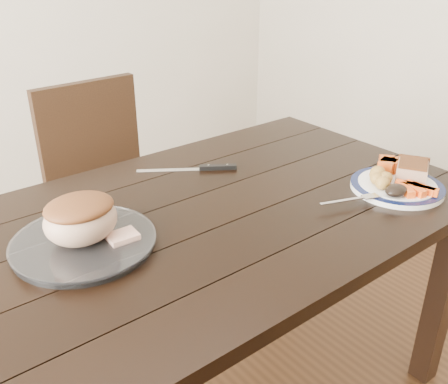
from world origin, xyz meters
TOP-DOWN VIEW (x-y plane):
  - dining_table at (0.00, 0.00)m, footprint 1.60×0.91m
  - chair_far at (0.08, 0.74)m, footprint 0.44×0.45m
  - dinner_plate at (0.56, -0.24)m, footprint 0.27×0.27m
  - plate_rim at (0.56, -0.24)m, footprint 0.27×0.27m
  - serving_platter at (-0.30, 0.03)m, footprint 0.33×0.33m
  - pork_slice at (0.61, -0.25)m, footprint 0.14×0.13m
  - roasted_potatoes at (0.51, -0.21)m, footprint 0.09×0.09m
  - carrot_batons at (0.55, -0.31)m, footprint 0.09×0.12m
  - pumpkin_wedges at (0.61, -0.17)m, footprint 0.10×0.09m
  - dark_mushroom at (0.48, -0.28)m, footprint 0.07×0.05m
  - fork at (0.37, -0.23)m, footprint 0.17×0.08m
  - roast_joint at (-0.30, 0.03)m, footprint 0.17×0.15m
  - cut_slice at (-0.23, -0.02)m, footprint 0.07×0.06m
  - carving_knife at (0.20, 0.22)m, footprint 0.28×0.20m

SIDE VIEW (x-z plane):
  - chair_far at x=0.08m, z-range 0.06..0.99m
  - dining_table at x=0.00m, z-range 0.28..1.03m
  - carving_knife at x=0.20m, z-range 0.75..0.76m
  - dinner_plate at x=0.56m, z-range 0.75..0.77m
  - serving_platter at x=-0.30m, z-range 0.75..0.77m
  - plate_rim at x=0.56m, z-range 0.76..0.78m
  - fork at x=0.37m, z-range 0.77..0.77m
  - cut_slice at x=-0.23m, z-range 0.77..0.78m
  - carrot_batons at x=0.55m, z-range 0.77..0.79m
  - dark_mushroom at x=0.48m, z-range 0.77..0.80m
  - pumpkin_wedges at x=0.61m, z-range 0.77..0.81m
  - roasted_potatoes at x=0.51m, z-range 0.77..0.81m
  - pork_slice at x=0.61m, z-range 0.77..0.82m
  - roast_joint at x=-0.30m, z-range 0.77..0.88m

